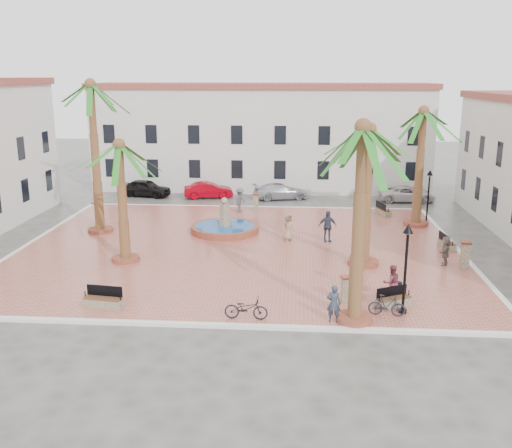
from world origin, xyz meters
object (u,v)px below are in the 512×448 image
object	(u,v)px
bicycle_b	(387,305)
car_black	(146,188)
cyclist_a	(334,304)
pedestrian_fountain_b	(327,226)
palm_e	(369,146)
car_red	(208,190)
pedestrian_east	(445,251)
bollard_n	(256,202)
pedestrian_fountain_a	(288,227)
palm_nw	(91,100)
palm_ne	(423,125)
bench_se	(394,301)
bench_s	(103,301)
car_silver	(280,191)
palm_s	(362,149)
lamppost_s	(407,253)
pedestrian_north	(240,200)
bollard_e	(465,254)
cyclist_b	(391,283)
bench_ne	(383,211)
car_white	(407,194)
bicycle_a	(246,308)
litter_bin	(398,288)
bollard_se	(345,289)
lamppost_e	(429,188)
palm_sw	(120,160)
fountain	(225,227)
bench_e	(447,244)

from	to	relation	value
bicycle_b	car_black	xyz separation A→B (m)	(-16.99, 24.53, 0.11)
cyclist_a	pedestrian_fountain_b	size ratio (longest dim) A/B	0.83
palm_e	cyclist_a	size ratio (longest dim) A/B	4.73
car_red	pedestrian_east	bearing A→B (deg)	-149.21
cyclist_a	bicycle_b	distance (m)	2.47
bollard_n	pedestrian_fountain_a	world-z (taller)	pedestrian_fountain_a
bicycle_b	palm_nw	bearing A→B (deg)	61.32
palm_ne	bench_se	size ratio (longest dim) A/B	4.71
bench_s	car_silver	bearing A→B (deg)	81.54
palm_s	cyclist_a	distance (m)	6.46
lamppost_s	pedestrian_east	world-z (taller)	lamppost_s
pedestrian_north	palm_s	bearing A→B (deg)	-136.36
bollard_e	bollard_n	bearing A→B (deg)	134.10
cyclist_b	pedestrian_east	xyz separation A→B (m)	(3.71, 5.33, -0.04)
bench_ne	bench_se	bearing A→B (deg)	157.50
palm_e	palm_s	bearing A→B (deg)	-98.88
cyclist_a	car_white	distance (m)	26.00
car_black	palm_s	bearing A→B (deg)	-137.61
pedestrian_fountain_a	pedestrian_fountain_b	bearing A→B (deg)	-41.81
bicycle_a	pedestrian_fountain_b	world-z (taller)	pedestrian_fountain_b
bollard_e	litter_bin	xyz separation A→B (m)	(-4.18, -4.18, -0.45)
lamppost_s	litter_bin	bearing A→B (deg)	86.02
litter_bin	pedestrian_fountain_b	size ratio (longest dim) A/B	0.33
bollard_se	palm_s	bearing A→B (deg)	-83.62
car_black	car_white	world-z (taller)	car_black
bench_se	car_silver	distance (m)	23.93
bench_ne	bicycle_b	size ratio (longest dim) A/B	1.18
bench_se	bollard_n	size ratio (longest dim) A/B	1.28
bicycle_a	lamppost_e	bearing A→B (deg)	-30.63
bicycle_b	pedestrian_fountain_a	distance (m)	12.18
car_black	palm_sw	bearing A→B (deg)	-158.00
litter_bin	pedestrian_east	distance (m)	5.73
lamppost_e	bollard_e	xyz separation A→B (m)	(-0.00, -9.42, -1.80)
bench_s	pedestrian_fountain_a	distance (m)	13.85
palm_ne	bench_se	world-z (taller)	palm_ne
bicycle_a	pedestrian_north	size ratio (longest dim) A/B	1.00
car_silver	pedestrian_north	bearing A→B (deg)	138.06
fountain	bicycle_a	xyz separation A→B (m)	(2.65, -13.76, 0.17)
litter_bin	cyclist_b	xyz separation A→B (m)	(-0.44, -0.65, 0.52)
pedestrian_fountain_b	palm_ne	bearing A→B (deg)	23.65
bench_e	pedestrian_fountain_b	world-z (taller)	pedestrian_fountain_b
cyclist_a	car_silver	xyz separation A→B (m)	(-3.02, 25.06, -0.30)
bollard_se	pedestrian_east	world-z (taller)	pedestrian_east
car_silver	pedestrian_fountain_b	bearing A→B (deg)	179.33
bench_ne	pedestrian_east	size ratio (longest dim) A/B	1.16
cyclist_a	pedestrian_fountain_a	xyz separation A→B (m)	(-2.13, 12.11, 0.03)
bollard_se	litter_bin	size ratio (longest dim) A/B	1.92
bollard_n	pedestrian_east	distance (m)	16.41
bicycle_a	bench_e	bearing A→B (deg)	-42.16
palm_s	car_white	world-z (taller)	palm_s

